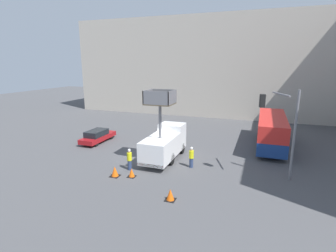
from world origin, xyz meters
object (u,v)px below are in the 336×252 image
object	(u,v)px
road_worker_near_truck	(129,159)
parked_car_curbside	(98,136)
traffic_light_pole	(284,122)
traffic_cone_near_truck	(132,173)
road_worker_directing	(191,157)
city_bus	(272,129)
utility_truck	(165,142)
traffic_cone_mid_road	(115,172)
traffic_cone_far_side	(170,195)

from	to	relation	value
road_worker_near_truck	parked_car_curbside	size ratio (longest dim) A/B	0.38
traffic_light_pole	traffic_cone_near_truck	size ratio (longest dim) A/B	9.94
road_worker_directing	city_bus	bearing A→B (deg)	48.84
traffic_cone_near_truck	parked_car_curbside	bearing A→B (deg)	138.46
road_worker_near_truck	road_worker_directing	bearing A→B (deg)	26.84
parked_car_curbside	utility_truck	bearing A→B (deg)	-15.55
road_worker_near_truck	city_bus	bearing A→B (deg)	45.39
city_bus	parked_car_curbside	distance (m)	18.37
road_worker_directing	traffic_cone_mid_road	xyz separation A→B (m)	(-4.99, -3.69, -0.50)
road_worker_directing	parked_car_curbside	xyz separation A→B (m)	(-11.43, 3.47, -0.18)
utility_truck	parked_car_curbside	world-z (taller)	utility_truck
road_worker_directing	traffic_cone_far_side	world-z (taller)	road_worker_directing
traffic_light_pole	traffic_cone_mid_road	xyz separation A→B (m)	(-11.63, -3.51, -4.00)
utility_truck	traffic_cone_far_side	size ratio (longest dim) A/B	8.45
traffic_light_pole	parked_car_curbside	xyz separation A→B (m)	(-18.07, 3.64, -3.67)
traffic_cone_near_truck	road_worker_near_truck	bearing A→B (deg)	123.86
traffic_cone_mid_road	traffic_cone_near_truck	bearing A→B (deg)	15.44
traffic_light_pole	road_worker_directing	distance (m)	7.51
city_bus	traffic_cone_near_truck	world-z (taller)	city_bus
traffic_cone_far_side	parked_car_curbside	xyz separation A→B (m)	(-11.58, 9.09, 0.35)
utility_truck	city_bus	xyz separation A→B (m)	(8.95, 7.32, 0.26)
road_worker_near_truck	traffic_cone_far_side	world-z (taller)	road_worker_near_truck
city_bus	road_worker_near_truck	world-z (taller)	city_bus
city_bus	traffic_light_pole	bearing A→B (deg)	-158.47
traffic_cone_near_truck	traffic_cone_mid_road	distance (m)	1.29
traffic_cone_mid_road	road_worker_directing	bearing A→B (deg)	36.47
traffic_light_pole	road_worker_directing	bearing A→B (deg)	178.51
city_bus	traffic_cone_near_truck	size ratio (longest dim) A/B	15.38
traffic_cone_mid_road	traffic_cone_far_side	size ratio (longest dim) A/B	1.07
traffic_cone_mid_road	utility_truck	bearing A→B (deg)	64.39
road_worker_directing	parked_car_curbside	distance (m)	11.95
utility_truck	city_bus	bearing A→B (deg)	39.29
utility_truck	traffic_cone_near_truck	distance (m)	4.68
parked_car_curbside	road_worker_near_truck	bearing A→B (deg)	-39.31
road_worker_directing	traffic_cone_near_truck	world-z (taller)	road_worker_directing
traffic_light_pole	traffic_cone_near_truck	world-z (taller)	traffic_light_pole
city_bus	traffic_light_pole	size ratio (longest dim) A/B	1.55
utility_truck	traffic_light_pole	size ratio (longest dim) A/B	0.95
traffic_light_pole	road_worker_directing	xyz separation A→B (m)	(-6.64, 0.17, -3.50)
road_worker_near_truck	traffic_cone_far_side	bearing A→B (deg)	-35.43
traffic_light_pole	parked_car_curbside	bearing A→B (deg)	168.61
utility_truck	road_worker_near_truck	xyz separation A→B (m)	(-1.79, -3.24, -0.70)
utility_truck	traffic_cone_far_side	world-z (taller)	utility_truck
road_worker_near_truck	traffic_cone_far_side	size ratio (longest dim) A/B	2.40
road_worker_near_truck	traffic_cone_far_side	xyz separation A→B (m)	(4.66, -3.43, -0.53)
traffic_cone_near_truck	traffic_cone_far_side	size ratio (longest dim) A/B	0.90
road_worker_directing	traffic_cone_near_truck	size ratio (longest dim) A/B	2.65
traffic_cone_near_truck	traffic_cone_far_side	bearing A→B (deg)	-30.35
utility_truck	road_worker_directing	distance (m)	3.00
city_bus	road_worker_directing	distance (m)	10.48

